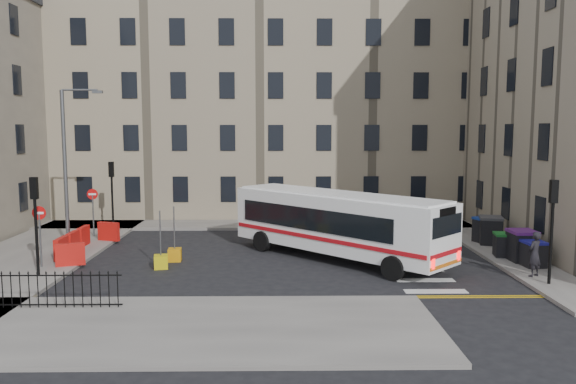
{
  "coord_description": "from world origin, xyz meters",
  "views": [
    {
      "loc": [
        -1.96,
        -26.85,
        6.23
      ],
      "look_at": [
        -1.57,
        1.48,
        3.0
      ],
      "focal_mm": 35.0,
      "sensor_mm": 36.0,
      "label": 1
    }
  ],
  "objects_px": {
    "streetlamp": "(65,165)",
    "wheelie_bin_b": "(522,245)",
    "bus": "(337,222)",
    "wheelie_bin_c": "(504,245)",
    "wheelie_bin_d": "(490,230)",
    "pedestrian": "(534,254)",
    "bollard_yellow": "(175,255)",
    "bollard_chevron": "(161,262)",
    "wheelie_bin_a": "(533,254)",
    "wheelie_bin_e": "(487,230)"
  },
  "relations": [
    {
      "from": "wheelie_bin_b",
      "to": "bus",
      "type": "bearing_deg",
      "value": 172.05
    },
    {
      "from": "bus",
      "to": "wheelie_bin_c",
      "type": "bearing_deg",
      "value": -45.64
    },
    {
      "from": "streetlamp",
      "to": "wheelie_bin_c",
      "type": "height_order",
      "value": "streetlamp"
    },
    {
      "from": "streetlamp",
      "to": "bollard_yellow",
      "type": "height_order",
      "value": "streetlamp"
    },
    {
      "from": "wheelie_bin_a",
      "to": "bollard_yellow",
      "type": "xyz_separation_m",
      "value": [
        -16.14,
        1.83,
        -0.42
      ]
    },
    {
      "from": "wheelie_bin_c",
      "to": "wheelie_bin_e",
      "type": "bearing_deg",
      "value": 93.45
    },
    {
      "from": "wheelie_bin_c",
      "to": "wheelie_bin_d",
      "type": "xyz_separation_m",
      "value": [
        0.45,
        2.9,
        0.17
      ]
    },
    {
      "from": "wheelie_bin_b",
      "to": "pedestrian",
      "type": "bearing_deg",
      "value": -104.8
    },
    {
      "from": "streetlamp",
      "to": "wheelie_bin_d",
      "type": "distance_m",
      "value": 22.4
    },
    {
      "from": "wheelie_bin_e",
      "to": "bollard_chevron",
      "type": "distance_m",
      "value": 17.05
    },
    {
      "from": "streetlamp",
      "to": "bollard_chevron",
      "type": "distance_m",
      "value": 8.19
    },
    {
      "from": "wheelie_bin_c",
      "to": "wheelie_bin_d",
      "type": "relative_size",
      "value": 0.74
    },
    {
      "from": "wheelie_bin_b",
      "to": "pedestrian",
      "type": "distance_m",
      "value": 2.85
    },
    {
      "from": "wheelie_bin_c",
      "to": "wheelie_bin_e",
      "type": "distance_m",
      "value": 3.28
    },
    {
      "from": "wheelie_bin_b",
      "to": "pedestrian",
      "type": "relative_size",
      "value": 0.76
    },
    {
      "from": "bollard_yellow",
      "to": "bollard_chevron",
      "type": "bearing_deg",
      "value": -104.38
    },
    {
      "from": "wheelie_bin_a",
      "to": "pedestrian",
      "type": "distance_m",
      "value": 1.89
    },
    {
      "from": "wheelie_bin_d",
      "to": "bollard_yellow",
      "type": "xyz_separation_m",
      "value": [
        -16.07,
        -3.04,
        -0.58
      ]
    },
    {
      "from": "wheelie_bin_a",
      "to": "bollard_chevron",
      "type": "xyz_separation_m",
      "value": [
        -16.5,
        0.45,
        -0.42
      ]
    },
    {
      "from": "streetlamp",
      "to": "pedestrian",
      "type": "xyz_separation_m",
      "value": [
        21.48,
        -6.43,
        -3.25
      ]
    },
    {
      "from": "wheelie_bin_e",
      "to": "bollard_yellow",
      "type": "xyz_separation_m",
      "value": [
        -16.0,
        -3.4,
        -0.53
      ]
    },
    {
      "from": "streetlamp",
      "to": "wheelie_bin_b",
      "type": "height_order",
      "value": "streetlamp"
    },
    {
      "from": "bus",
      "to": "streetlamp",
      "type": "bearing_deg",
      "value": 124.36
    },
    {
      "from": "wheelie_bin_a",
      "to": "wheelie_bin_d",
      "type": "bearing_deg",
      "value": 86.88
    },
    {
      "from": "streetlamp",
      "to": "wheelie_bin_e",
      "type": "relative_size",
      "value": 5.37
    },
    {
      "from": "wheelie_bin_d",
      "to": "pedestrian",
      "type": "bearing_deg",
      "value": -82.13
    },
    {
      "from": "pedestrian",
      "to": "bus",
      "type": "bearing_deg",
      "value": -59.56
    },
    {
      "from": "bus",
      "to": "wheelie_bin_c",
      "type": "height_order",
      "value": "bus"
    },
    {
      "from": "wheelie_bin_a",
      "to": "wheelie_bin_c",
      "type": "distance_m",
      "value": 2.04
    },
    {
      "from": "pedestrian",
      "to": "bollard_yellow",
      "type": "bearing_deg",
      "value": -46.39
    },
    {
      "from": "bollard_chevron",
      "to": "pedestrian",
      "type": "bearing_deg",
      "value": -7.77
    },
    {
      "from": "wheelie_bin_a",
      "to": "bollard_chevron",
      "type": "bearing_deg",
      "value": 174.46
    },
    {
      "from": "wheelie_bin_b",
      "to": "wheelie_bin_c",
      "type": "height_order",
      "value": "wheelie_bin_b"
    },
    {
      "from": "streetlamp",
      "to": "bollard_chevron",
      "type": "relative_size",
      "value": 13.57
    },
    {
      "from": "bus",
      "to": "bollard_yellow",
      "type": "relative_size",
      "value": 16.55
    },
    {
      "from": "streetlamp",
      "to": "bus",
      "type": "xyz_separation_m",
      "value": [
        13.72,
        -2.63,
        -2.54
      ]
    },
    {
      "from": "wheelie_bin_a",
      "to": "pedestrian",
      "type": "height_order",
      "value": "pedestrian"
    },
    {
      "from": "bus",
      "to": "wheelie_bin_c",
      "type": "distance_m",
      "value": 8.04
    },
    {
      "from": "wheelie_bin_b",
      "to": "pedestrian",
      "type": "xyz_separation_m",
      "value": [
        -0.68,
        -2.76,
        0.22
      ]
    },
    {
      "from": "wheelie_bin_b",
      "to": "bollard_chevron",
      "type": "height_order",
      "value": "wheelie_bin_b"
    },
    {
      "from": "wheelie_bin_c",
      "to": "bollard_yellow",
      "type": "relative_size",
      "value": 1.92
    },
    {
      "from": "wheelie_bin_e",
      "to": "bollard_chevron",
      "type": "bearing_deg",
      "value": 174.83
    },
    {
      "from": "streetlamp",
      "to": "wheelie_bin_a",
      "type": "xyz_separation_m",
      "value": [
        22.2,
        -4.72,
        -3.61
      ]
    },
    {
      "from": "wheelie_bin_b",
      "to": "bollard_yellow",
      "type": "height_order",
      "value": "wheelie_bin_b"
    },
    {
      "from": "bollard_yellow",
      "to": "bollard_chevron",
      "type": "distance_m",
      "value": 1.43
    },
    {
      "from": "wheelie_bin_c",
      "to": "bollard_yellow",
      "type": "distance_m",
      "value": 15.63
    },
    {
      "from": "streetlamp",
      "to": "wheelie_bin_b",
      "type": "bearing_deg",
      "value": -9.39
    },
    {
      "from": "pedestrian",
      "to": "wheelie_bin_c",
      "type": "bearing_deg",
      "value": -126.71
    },
    {
      "from": "wheelie_bin_d",
      "to": "wheelie_bin_e",
      "type": "bearing_deg",
      "value": 113.94
    },
    {
      "from": "streetlamp",
      "to": "bus",
      "type": "bearing_deg",
      "value": -10.85
    }
  ]
}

